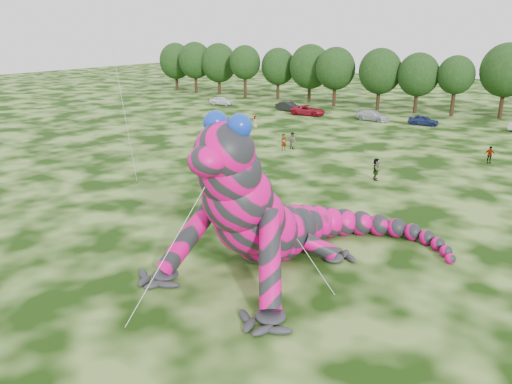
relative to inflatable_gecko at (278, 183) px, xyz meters
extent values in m
plane|color=#16330A|center=(-4.46, -2.38, -4.39)|extent=(240.00, 240.00, 0.00)
cylinder|color=silver|center=(-15.77, 3.34, 4.60)|extent=(0.02, 0.02, 18.75)
cylinder|color=#382314|center=(-17.12, 5.64, -4.27)|extent=(0.08, 0.08, 0.24)
imported|color=white|center=(-38.35, 45.11, -3.69)|extent=(4.25, 2.07, 1.40)
imported|color=black|center=(-25.63, 45.57, -3.67)|extent=(4.54, 2.25, 1.43)
imported|color=maroon|center=(-21.31, 43.88, -3.68)|extent=(5.28, 2.70, 1.43)
imported|color=#B3B9BE|center=(-11.64, 44.83, -3.69)|extent=(5.06, 2.76, 1.39)
imported|color=navy|center=(-4.70, 45.16, -3.72)|extent=(4.03, 1.91, 1.33)
imported|color=gray|center=(-12.52, 23.69, -3.50)|extent=(1.05, 0.93, 1.78)
imported|color=gray|center=(-0.88, 17.57, -3.45)|extent=(1.24, 1.81, 1.88)
imported|color=gray|center=(-12.81, 22.42, -3.49)|extent=(0.70, 0.78, 1.80)
imported|color=gray|center=(6.16, 28.85, -3.56)|extent=(1.05, 0.82, 1.66)
imported|color=gray|center=(-22.24, 31.18, -3.57)|extent=(0.63, 0.87, 1.64)
camera|label=1|loc=(13.17, -22.01, 7.91)|focal=35.00mm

